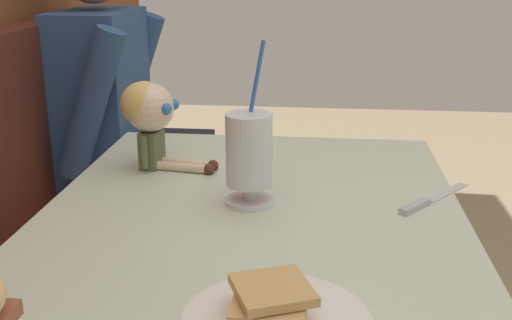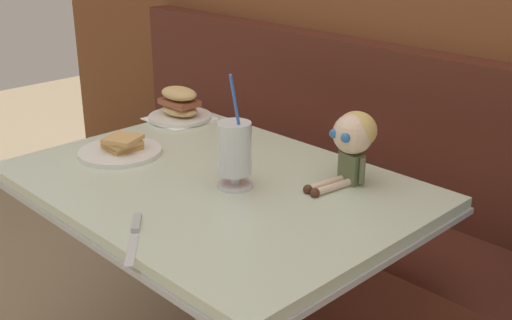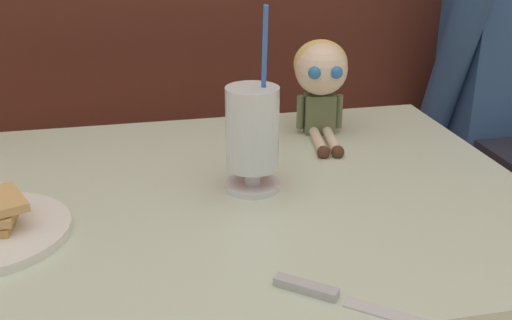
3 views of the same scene
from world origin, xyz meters
name	(u,v)px [view 3 (image 3 of 3)]	position (x,y,z in m)	size (l,w,h in m)	color
booth_bench	(184,231)	(0.00, 0.81, 0.33)	(2.60, 0.48, 1.00)	#512319
diner_table	(215,291)	(0.00, 0.18, 0.54)	(1.11, 0.81, 0.74)	beige
milkshake_glass	(252,134)	(0.07, 0.19, 0.84)	(0.10, 0.10, 0.31)	silver
butter_knife	(331,295)	(0.10, -0.15, 0.74)	(0.19, 0.16, 0.01)	silver
seated_doll	(321,74)	(0.27, 0.43, 0.87)	(0.13, 0.23, 0.20)	#5B6642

